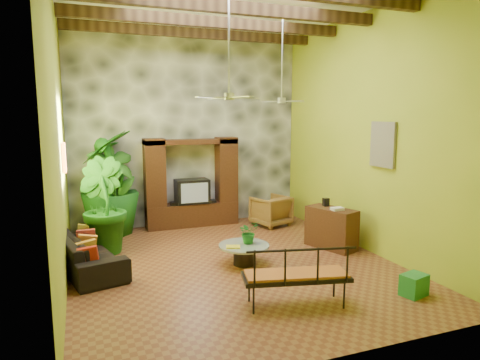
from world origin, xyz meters
name	(u,v)px	position (x,y,z in m)	size (l,w,h in m)	color
ground	(233,264)	(0.00, 0.00, 0.00)	(7.00, 7.00, 0.00)	brown
back_wall	(187,129)	(0.00, 3.50, 2.50)	(6.00, 0.02, 5.00)	#95AB26
left_wall	(58,139)	(-3.00, 0.00, 2.50)	(0.02, 7.00, 5.00)	#95AB26
right_wall	(366,133)	(3.00, 0.00, 2.50)	(0.02, 7.00, 5.00)	#95AB26
stone_accent_wall	(188,130)	(0.00, 3.44, 2.50)	(5.98, 0.10, 4.98)	#36393D
ceiling_beams	(232,7)	(0.00, 0.00, 4.78)	(5.95, 5.36, 0.22)	#3E2A13
entertainment_center	(192,189)	(0.00, 3.14, 0.97)	(2.40, 0.55, 2.30)	#331B0E
ceiling_fan_front	(229,85)	(-0.20, -0.40, 3.40)	(1.28, 1.28, 1.86)	#B6B5BA
ceiling_fan_back	(282,91)	(1.60, 1.20, 3.40)	(1.28, 1.28, 1.86)	#B6B5BA
wall_art_mask	(64,158)	(-2.96, 1.00, 2.10)	(0.06, 0.32, 0.55)	orange
wall_art_painting	(383,145)	(2.96, -0.60, 2.30)	(0.06, 0.70, 0.90)	teal
sofa	(87,253)	(-2.65, 0.67, 0.33)	(2.26, 0.89, 0.66)	black
wicker_armchair	(271,211)	(1.94, 2.43, 0.39)	(0.84, 0.86, 0.79)	brown
tall_plant_a	(114,188)	(-1.96, 2.92, 1.15)	(1.21, 0.82, 2.29)	#28631A
tall_plant_b	(102,205)	(-2.31, 1.68, 1.01)	(1.11, 0.89, 2.02)	#1B6119
tall_plant_c	(109,183)	(-2.05, 3.09, 1.26)	(1.42, 1.42, 2.53)	#185A17
coffee_table	(244,252)	(0.20, -0.10, 0.26)	(0.98, 0.98, 0.40)	black
centerpiece_plant	(249,232)	(0.32, -0.03, 0.62)	(0.40, 0.34, 0.44)	#1A6520
yellow_tray	(233,247)	(-0.06, -0.20, 0.41)	(0.26, 0.19, 0.03)	yellow
iron_bench	(298,273)	(0.29, -2.12, 0.53)	(1.70, 0.94, 0.57)	black
side_console	(331,228)	(2.36, 0.21, 0.44)	(0.50, 1.10, 0.88)	#351911
green_bin	(414,285)	(2.24, -2.41, 0.18)	(0.40, 0.30, 0.35)	#1D7036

